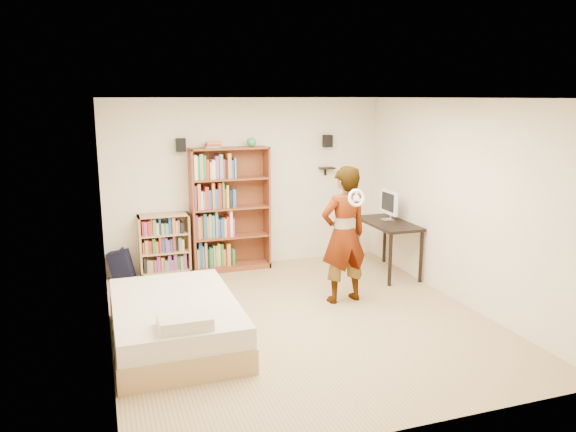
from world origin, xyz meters
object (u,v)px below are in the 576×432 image
object	(u,v)px
computer_desk	(387,248)
daybed	(175,316)
tall_bookshelf	(230,209)
low_bookshelf	(165,245)
person	(344,235)

from	to	relation	value
computer_desk	daybed	bearing A→B (deg)	-156.89
tall_bookshelf	low_bookshelf	bearing A→B (deg)	178.02
low_bookshelf	person	distance (m)	2.91
tall_bookshelf	person	size ratio (longest dim) A/B	1.06
low_bookshelf	computer_desk	distance (m)	3.45
low_bookshelf	computer_desk	size ratio (longest dim) A/B	0.80
tall_bookshelf	computer_desk	xyz separation A→B (m)	(2.26, -1.00, -0.56)
daybed	person	xyz separation A→B (m)	(2.32, 0.59, 0.61)
tall_bookshelf	daybed	world-z (taller)	tall_bookshelf
computer_desk	daybed	size ratio (longest dim) A/B	0.58
daybed	person	world-z (taller)	person
low_bookshelf	person	world-z (taller)	person
low_bookshelf	computer_desk	world-z (taller)	low_bookshelf
low_bookshelf	daybed	bearing A→B (deg)	-94.27
person	daybed	bearing A→B (deg)	7.58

